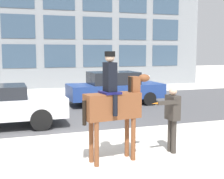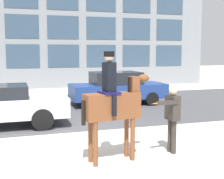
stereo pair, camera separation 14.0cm
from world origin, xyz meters
The scene contains 5 objects.
ground_plane centered at (0.00, 0.00, 0.00)m, with size 80.00×80.00×0.00m, color beige.
road_surface centered at (0.00, 4.75, 0.00)m, with size 24.87×8.50×0.01m.
mounted_horse_lead centered at (0.08, -2.32, 1.37)m, with size 1.73×0.65×2.56m.
pedestrian_bystander centered at (1.67, -2.21, 0.98)m, with size 0.82×0.47×1.67m.
street_car_far_lane centered at (2.71, 5.16, 0.81)m, with size 4.56×1.94×1.58m.
Camera 2 is at (-2.10, -9.05, 2.55)m, focal length 50.00 mm.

